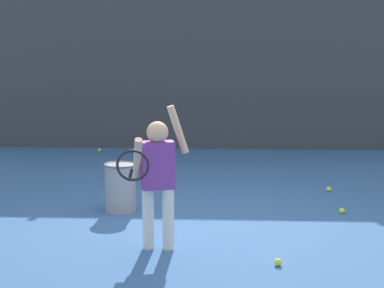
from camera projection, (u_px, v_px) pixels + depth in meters
The scene contains 11 objects.
ground_plane at pixel (216, 226), 6.17m from camera, with size 20.00×20.00×0.00m, color #335B93.
back_fence_windscreen at pixel (219, 47), 11.08m from camera, with size 11.79×0.08×3.92m, color #383D42.
fence_post_1 at pixel (120, 43), 11.22m from camera, with size 0.09×0.09×4.07m, color slate.
fence_post_2 at pixel (320, 43), 11.03m from camera, with size 0.09×0.09×4.07m, color slate.
tennis_player at pixel (157, 173), 5.33m from camera, with size 0.61×0.70×1.35m.
ball_hopper at pixel (121, 187), 6.75m from camera, with size 0.38×0.38×0.56m.
tennis_ball_2 at pixel (329, 189), 7.75m from camera, with size 0.07×0.07×0.07m, color #CCE033.
tennis_ball_3 at pixel (278, 262), 5.01m from camera, with size 0.07×0.07×0.07m, color #CCE033.
tennis_ball_4 at pixel (100, 150), 10.98m from camera, with size 0.07×0.07×0.07m, color #CCE033.
tennis_ball_5 at pixel (145, 163), 9.64m from camera, with size 0.07×0.07×0.07m, color #CCE033.
tennis_ball_6 at pixel (342, 211), 6.67m from camera, with size 0.07×0.07×0.07m, color #CCE033.
Camera 1 is at (0.04, -5.98, 1.79)m, focal length 54.37 mm.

